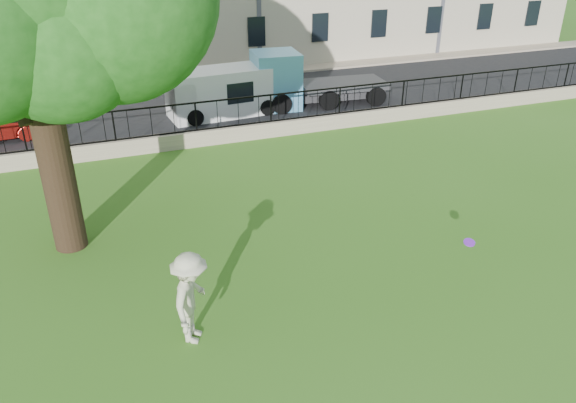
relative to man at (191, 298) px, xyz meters
name	(u,v)px	position (x,y,z in m)	size (l,w,h in m)	color
ground	(324,340)	(2.50, -1.01, -1.03)	(120.00, 120.00, 0.00)	#366E1A
retaining_wall	(198,138)	(2.50, 10.99, -0.73)	(50.00, 0.40, 0.60)	gray
iron_railing	(196,117)	(2.50, 10.99, 0.13)	(50.00, 0.05, 1.13)	black
street	(176,111)	(2.50, 15.69, -1.02)	(60.00, 9.00, 0.01)	black
sidewalk	(158,82)	(2.50, 20.89, -0.97)	(60.00, 1.40, 0.12)	gray
man	(191,298)	(0.00, 0.00, 0.00)	(1.32, 0.76, 2.05)	beige
frisbee	(469,242)	(6.50, -0.27, 0.08)	(0.27, 0.27, 0.03)	purple
white_van	(224,92)	(4.50, 14.39, 0.00)	(4.88, 1.90, 2.05)	silver
blue_truck	(318,77)	(9.00, 14.39, 0.24)	(6.04, 2.14, 2.53)	#59A4D2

